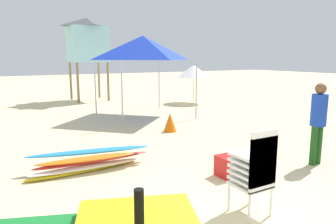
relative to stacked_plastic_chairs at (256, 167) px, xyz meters
The scene contains 8 objects.
stacked_plastic_chairs is the anchor object (origin of this frame).
surfboard_pile 3.42m from the stacked_plastic_chairs, 117.44° to the left, with size 2.56×0.82×0.40m.
lifeguard_near_right 2.95m from the stacked_plastic_chairs, 19.82° to the left, with size 0.32×0.32×1.73m.
popup_canopy 8.29m from the stacked_plastic_chairs, 75.88° to the left, with size 2.94×2.94×3.06m.
lifeguard_tower 13.76m from the stacked_plastic_chairs, 83.84° to the left, with size 1.98×1.98×4.26m.
beach_umbrella_left 11.51m from the stacked_plastic_chairs, 60.10° to the left, with size 1.74×1.74×1.88m.
traffic_cone_far 5.37m from the stacked_plastic_chairs, 72.97° to the left, with size 0.40×0.40×0.58m, color orange.
cooler_box 1.67m from the stacked_plastic_chairs, 61.01° to the left, with size 0.54×0.38×0.40m, color red.
Camera 1 is at (-2.86, -2.51, 2.25)m, focal length 33.45 mm.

